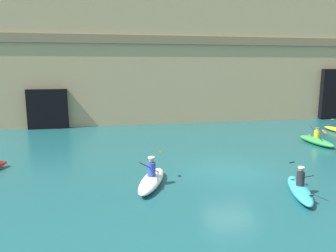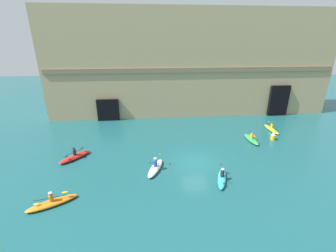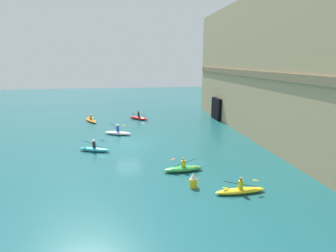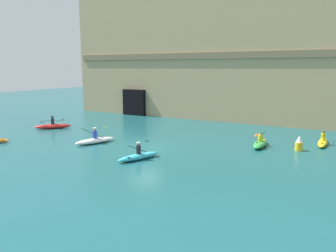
# 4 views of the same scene
# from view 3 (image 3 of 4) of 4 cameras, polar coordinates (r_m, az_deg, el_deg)

# --- Properties ---
(ground_plane) EXTENTS (120.00, 120.00, 0.00)m
(ground_plane) POSITION_cam_3_polar(r_m,az_deg,el_deg) (27.63, -8.69, -4.02)
(ground_plane) COLOR #195156
(cliff_bluff) EXTENTS (42.54, 6.25, 15.41)m
(cliff_bluff) POSITION_cam_3_polar(r_m,az_deg,el_deg) (29.04, 25.55, 11.11)
(cliff_bluff) COLOR tan
(cliff_bluff) RESTS_ON ground
(kayak_white) EXTENTS (1.94, 3.34, 1.35)m
(kayak_white) POSITION_cam_3_polar(r_m,az_deg,el_deg) (31.37, -10.85, -1.43)
(kayak_white) COLOR white
(kayak_white) RESTS_ON ground
(kayak_green) EXTENTS (0.96, 3.17, 1.11)m
(kayak_green) POSITION_cam_3_polar(r_m,az_deg,el_deg) (20.91, 3.34, -9.18)
(kayak_green) COLOR green
(kayak_green) RESTS_ON ground
(kayak_red) EXTENTS (2.90, 3.07, 1.23)m
(kayak_red) POSITION_cam_3_polar(r_m,az_deg,el_deg) (39.10, -6.41, 1.78)
(kayak_red) COLOR red
(kayak_red) RESTS_ON ground
(kayak_orange) EXTENTS (3.44, 2.32, 1.07)m
(kayak_orange) POSITION_cam_3_polar(r_m,az_deg,el_deg) (39.06, -16.43, 1.22)
(kayak_orange) COLOR orange
(kayak_orange) RESTS_ON ground
(kayak_cyan) EXTENTS (1.72, 3.18, 1.17)m
(kayak_cyan) POSITION_cam_3_polar(r_m,az_deg,el_deg) (26.23, -15.74, -4.84)
(kayak_cyan) COLOR #33B2C6
(kayak_cyan) RESTS_ON ground
(kayak_yellow) EXTENTS (0.68, 3.42, 1.11)m
(kayak_yellow) POSITION_cam_3_polar(r_m,az_deg,el_deg) (18.33, 15.44, -13.31)
(kayak_yellow) COLOR yellow
(kayak_yellow) RESTS_ON ground
(marker_buoy) EXTENTS (0.53, 0.53, 1.09)m
(marker_buoy) POSITION_cam_3_polar(r_m,az_deg,el_deg) (18.44, 5.53, -11.67)
(marker_buoy) COLOR yellow
(marker_buoy) RESTS_ON ground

